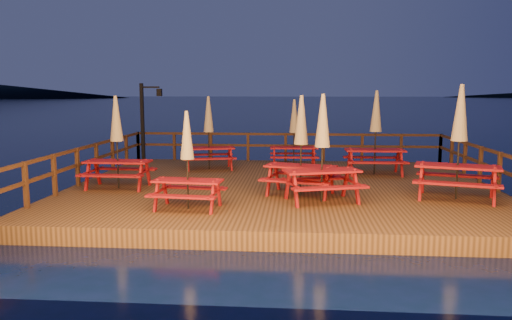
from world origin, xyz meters
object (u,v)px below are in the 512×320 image
at_px(picnic_table_0, 294,132).
at_px(picnic_table_2, 301,144).
at_px(picnic_table_1, 322,146).
at_px(lamp_post, 146,115).

distance_m(picnic_table_0, picnic_table_2, 4.83).
bearing_deg(picnic_table_0, picnic_table_1, -85.78).
height_order(lamp_post, picnic_table_1, lamp_post).
height_order(picnic_table_0, picnic_table_1, picnic_table_1).
height_order(lamp_post, picnic_table_2, lamp_post).
xyz_separation_m(lamp_post, picnic_table_0, (5.72, -1.17, -0.54)).
relative_size(lamp_post, picnic_table_0, 1.24).
bearing_deg(picnic_table_2, picnic_table_1, -40.78).
bearing_deg(picnic_table_1, picnic_table_2, 106.31).
bearing_deg(lamp_post, picnic_table_1, -46.48).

